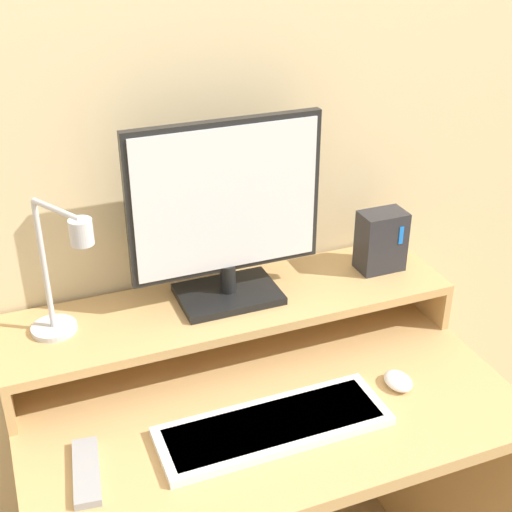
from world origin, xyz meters
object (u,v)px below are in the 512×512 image
Objects in this scene: mouse at (398,381)px; remote_control at (86,472)px; router_dock at (381,241)px; keyboard at (274,426)px; monitor at (226,213)px; desk_lamp at (62,278)px.

remote_control is (-0.68, -0.01, -0.01)m from mouse.
keyboard is at bearing -142.77° from router_dock.
remote_control is at bearing -141.83° from monitor.
monitor is at bearing 133.89° from mouse.
mouse is at bearing -110.78° from router_dock.
desk_lamp is 4.09× the size of mouse.
desk_lamp is at bearing 140.41° from keyboard.
desk_lamp reaches higher than keyboard.
mouse is (0.31, 0.03, 0.00)m from keyboard.
router_dock is at bearing 69.22° from mouse.
router_dock is 0.87m from remote_control.
monitor is at bearing 178.82° from router_dock.
router_dock is 0.36m from mouse.
monitor reaches higher than mouse.
monitor is 1.40× the size of desk_lamp.
monitor reaches higher than remote_control.
desk_lamp is at bearing -177.62° from router_dock.
router_dock is (0.40, -0.01, -0.14)m from monitor.
monitor is 0.53m from mouse.
router_dock reaches higher than remote_control.
router_dock is at bearing 2.38° from desk_lamp.
monitor is 2.88× the size of router_dock.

